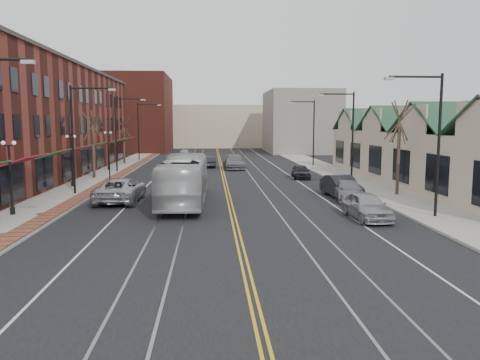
{
  "coord_description": "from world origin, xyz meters",
  "views": [
    {
      "loc": [
        -1.28,
        -19.49,
        5.48
      ],
      "look_at": [
        0.48,
        8.48,
        2.0
      ],
      "focal_mm": 35.0,
      "sensor_mm": 36.0,
      "label": 1
    }
  ],
  "objects": [
    {
      "name": "streetlight_l_2",
      "position": [
        -11.05,
        32.0,
        5.03
      ],
      "size": [
        3.33,
        0.25,
        8.0
      ],
      "color": "black",
      "rests_on": "sidewalk_left"
    },
    {
      "name": "parked_suv",
      "position": [
        -7.5,
        12.8,
        0.84
      ],
      "size": [
        2.92,
        6.11,
        1.68
      ],
      "primitive_type": "imported",
      "rotation": [
        0.0,
        0.0,
        3.12
      ],
      "color": "#AAABB1",
      "rests_on": "ground"
    },
    {
      "name": "distant_car_left",
      "position": [
        -1.51,
        37.26,
        0.64
      ],
      "size": [
        1.78,
        4.01,
        1.28
      ],
      "primitive_type": "imported",
      "rotation": [
        0.0,
        0.0,
        3.25
      ],
      "color": "#212227",
      "rests_on": "ground"
    },
    {
      "name": "backdrop_mid",
      "position": [
        0.0,
        85.0,
        4.5
      ],
      "size": [
        22.0,
        14.0,
        9.0
      ],
      "primitive_type": "cube",
      "color": "#B9A68E",
      "rests_on": "ground"
    },
    {
      "name": "sidewalk_right",
      "position": [
        12.0,
        20.0,
        0.07
      ],
      "size": [
        4.0,
        120.0,
        0.15
      ],
      "primitive_type": "cube",
      "color": "gray",
      "rests_on": "ground"
    },
    {
      "name": "building_left",
      "position": [
        -19.0,
        27.0,
        5.5
      ],
      "size": [
        10.0,
        50.0,
        11.0
      ],
      "primitive_type": "cube",
      "color": "maroon",
      "rests_on": "ground"
    },
    {
      "name": "sidewalk_left",
      "position": [
        -12.0,
        20.0,
        0.07
      ],
      "size": [
        4.0,
        120.0,
        0.15
      ],
      "primitive_type": "cube",
      "color": "gray",
      "rests_on": "ground"
    },
    {
      "name": "building_right",
      "position": [
        18.0,
        20.0,
        2.3
      ],
      "size": [
        8.0,
        36.0,
        4.6
      ],
      "primitive_type": "cube",
      "color": "#B9A68E",
      "rests_on": "ground"
    },
    {
      "name": "distant_car_right",
      "position": [
        1.45,
        35.13,
        0.82
      ],
      "size": [
        2.52,
        5.71,
        1.63
      ],
      "primitive_type": "imported",
      "rotation": [
        0.0,
        0.0,
        0.04
      ],
      "color": "slate",
      "rests_on": "ground"
    },
    {
      "name": "parked_car_d",
      "position": [
        7.5,
        25.44,
        0.67
      ],
      "size": [
        1.87,
        4.06,
        1.35
      ],
      "primitive_type": "imported",
      "rotation": [
        0.0,
        0.0,
        -0.07
      ],
      "color": "black",
      "rests_on": "ground"
    },
    {
      "name": "transit_bus",
      "position": [
        -3.06,
        11.86,
        1.62
      ],
      "size": [
        2.96,
        11.68,
        3.24
      ],
      "primitive_type": "imported",
      "rotation": [
        0.0,
        0.0,
        3.12
      ],
      "color": "#B1B2B4",
      "rests_on": "ground"
    },
    {
      "name": "backdrop_left",
      "position": [
        -16.0,
        70.0,
        7.0
      ],
      "size": [
        14.0,
        18.0,
        14.0
      ],
      "primitive_type": "cube",
      "color": "maroon",
      "rests_on": "ground"
    },
    {
      "name": "streetlight_r_0",
      "position": [
        11.05,
        6.0,
        5.03
      ],
      "size": [
        3.33,
        0.25,
        8.0
      ],
      "color": "black",
      "rests_on": "sidewalk_right"
    },
    {
      "name": "ground",
      "position": [
        0.0,
        0.0,
        0.0
      ],
      "size": [
        160.0,
        160.0,
        0.0
      ],
      "primitive_type": "plane",
      "color": "black",
      "rests_on": "ground"
    },
    {
      "name": "backdrop_right",
      "position": [
        15.0,
        65.0,
        5.5
      ],
      "size": [
        12.0,
        16.0,
        11.0
      ],
      "primitive_type": "cube",
      "color": "slate",
      "rests_on": "ground"
    },
    {
      "name": "traffic_signal",
      "position": [
        -10.6,
        24.0,
        2.35
      ],
      "size": [
        0.18,
        0.15,
        3.8
      ],
      "color": "black",
      "rests_on": "sidewalk_left"
    },
    {
      "name": "streetlight_l_3",
      "position": [
        -11.05,
        48.0,
        5.03
      ],
      "size": [
        3.33,
        0.25,
        8.0
      ],
      "color": "black",
      "rests_on": "sidewalk_left"
    },
    {
      "name": "streetlight_l_1",
      "position": [
        -11.05,
        16.0,
        5.03
      ],
      "size": [
        3.33,
        0.25,
        8.0
      ],
      "color": "black",
      "rests_on": "sidewalk_left"
    },
    {
      "name": "distant_car_far",
      "position": [
        -5.14,
        52.31,
        0.72
      ],
      "size": [
        2.07,
        4.35,
        1.43
      ],
      "primitive_type": "imported",
      "rotation": [
        0.0,
        0.0,
        3.05
      ],
      "color": "#9A9EA1",
      "rests_on": "ground"
    },
    {
      "name": "lamppost_l_2",
      "position": [
        -12.8,
        20.0,
        2.2
      ],
      "size": [
        0.84,
        0.28,
        4.27
      ],
      "color": "black",
      "rests_on": "sidewalk_left"
    },
    {
      "name": "tree_right_mid",
      "position": [
        12.5,
        14.0,
        3.75
      ],
      "size": [
        1.9,
        1.46,
        6.93
      ],
      "color": "#382B21",
      "rests_on": "sidewalk_right"
    },
    {
      "name": "parked_car_a",
      "position": [
        7.5,
        6.02,
        0.77
      ],
      "size": [
        1.99,
        4.58,
        1.54
      ],
      "primitive_type": "imported",
      "rotation": [
        0.0,
        0.0,
        0.04
      ],
      "color": "#9A9BA1",
      "rests_on": "ground"
    },
    {
      "name": "streetlight_r_2",
      "position": [
        11.05,
        38.0,
        5.03
      ],
      "size": [
        3.33,
        0.25,
        8.0
      ],
      "color": "black",
      "rests_on": "sidewalk_right"
    },
    {
      "name": "tree_left_far",
      "position": [
        -12.5,
        42.0,
        3.28
      ],
      "size": [
        1.66,
        1.28,
        6.02
      ],
      "color": "#382B21",
      "rests_on": "sidewalk_left"
    },
    {
      "name": "tree_left_near",
      "position": [
        -12.5,
        26.0,
        3.51
      ],
      "size": [
        1.78,
        1.37,
        6.48
      ],
      "color": "#382B21",
      "rests_on": "sidewalk_left"
    },
    {
      "name": "streetlight_r_1",
      "position": [
        11.05,
        22.0,
        5.03
      ],
      "size": [
        3.33,
        0.25,
        8.0
      ],
      "color": "black",
      "rests_on": "sidewalk_right"
    },
    {
      "name": "manhole_mid",
      "position": [
        -11.2,
        3.0,
        0.16
      ],
      "size": [
        0.6,
        0.6,
        0.02
      ],
      "primitive_type": "cylinder",
      "color": "#592D19",
      "rests_on": "sidewalk_left"
    },
    {
      "name": "lamppost_l_3",
      "position": [
        -12.8,
        34.0,
        2.2
      ],
      "size": [
        0.84,
        0.28,
        4.27
      ],
      "color": "black",
      "rests_on": "sidewalk_left"
    },
    {
      "name": "parked_car_b",
      "position": [
        8.21,
        13.71,
        0.8
      ],
      "size": [
        2.18,
        5.01,
        1.6
      ],
      "primitive_type": "imported",
      "rotation": [
        0.0,
        0.0,
        0.1
      ],
      "color": "black",
      "rests_on": "ground"
    },
    {
      "name": "lamppost_l_1",
      "position": [
        -12.8,
        8.0,
        2.2
      ],
      "size": [
        0.84,
        0.28,
        4.27
      ],
      "color": "black",
      "rests_on": "sidewalk_left"
    },
    {
      "name": "manhole_far",
      "position": [
        -11.2,
        8.0,
        0.16
      ],
      "size": [
        0.6,
        0.6,
        0.02
      ],
      "primitive_type": "cylinder",
      "color": "#592D19",
      "rests_on": "sidewalk_left"
    },
    {
      "name": "parked_car_c",
      "position": [
        8.33,
        12.43,
        0.7
      ],
      "size": [
        2.43,
        4.98,
        1.39
      ],
      "primitive_type": "imported",
      "rotation": [
        0.0,
        0.0,
        -0.1
      ],
      "color": "slate",
      "rests_on": "ground"
    }
  ]
}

